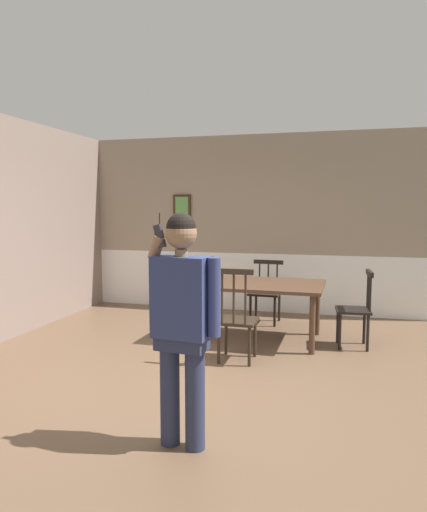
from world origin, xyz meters
The scene contains 7 objects.
ground_plane centered at (0.00, 0.00, 0.00)m, with size 7.09×7.09×0.00m, color brown.
room_back_partition centered at (0.00, 3.23, 1.38)m, with size 5.68×0.17×2.86m.
dining_table centered at (0.26, 1.53, 0.66)m, with size 1.79×1.11×0.74m.
chair_near_window centered at (0.24, 0.61, 0.49)m, with size 0.43×0.43×1.05m.
chair_by_doorway centered at (1.53, 1.51, 0.47)m, with size 0.43×0.43×0.94m.
chair_at_table_head centered at (0.29, 2.45, 0.46)m, with size 0.47×0.47×0.91m.
person_figure centered at (0.27, -1.29, 0.95)m, with size 0.55×0.25×1.66m.
Camera 1 is at (1.29, -4.29, 1.70)m, focal length 32.63 mm.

